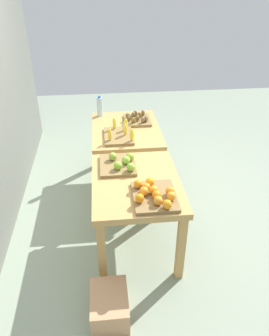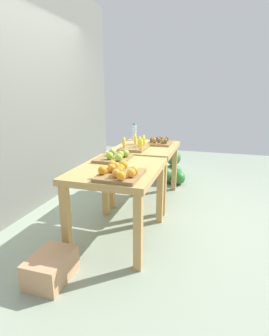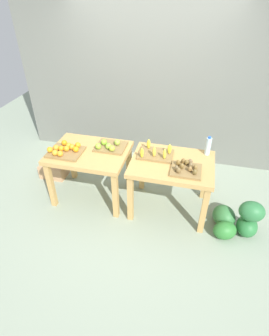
# 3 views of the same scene
# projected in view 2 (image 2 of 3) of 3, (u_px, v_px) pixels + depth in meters

# --- Properties ---
(ground_plane) EXTENTS (8.00, 8.00, 0.00)m
(ground_plane) POSITION_uv_depth(u_px,v_px,m) (134.00, 214.00, 3.32)
(ground_plane) COLOR gray
(back_wall) EXTENTS (4.40, 0.12, 3.00)m
(back_wall) POSITION_uv_depth(u_px,v_px,m) (31.00, 91.00, 3.29)
(back_wall) COLOR slate
(back_wall) RESTS_ON ground_plane
(display_table_left) EXTENTS (1.04, 0.80, 0.77)m
(display_table_left) POSITION_uv_depth(u_px,v_px,m) (118.00, 178.00, 2.63)
(display_table_left) COLOR tan
(display_table_left) RESTS_ON ground_plane
(display_table_right) EXTENTS (1.04, 0.80, 0.77)m
(display_table_right) POSITION_uv_depth(u_px,v_px,m) (146.00, 154.00, 3.66)
(display_table_right) COLOR tan
(display_table_right) RESTS_ON ground_plane
(orange_bin) EXTENTS (0.46, 0.36, 0.11)m
(orange_bin) POSITION_uv_depth(u_px,v_px,m) (120.00, 172.00, 2.29)
(orange_bin) COLOR olive
(orange_bin) RESTS_ON display_table_left
(apple_bin) EXTENTS (0.40, 0.35, 0.11)m
(apple_bin) POSITION_uv_depth(u_px,v_px,m) (115.00, 157.00, 2.86)
(apple_bin) COLOR olive
(apple_bin) RESTS_ON display_table_left
(banana_crate) EXTENTS (0.44, 0.33, 0.17)m
(banana_crate) POSITION_uv_depth(u_px,v_px,m) (135.00, 146.00, 3.43)
(banana_crate) COLOR olive
(banana_crate) RESTS_ON display_table_right
(kiwi_bin) EXTENTS (0.36, 0.32, 0.10)m
(kiwi_bin) POSITION_uv_depth(u_px,v_px,m) (159.00, 142.00, 3.74)
(kiwi_bin) COLOR olive
(kiwi_bin) RESTS_ON display_table_right
(water_bottle) EXTENTS (0.07, 0.07, 0.26)m
(water_bottle) POSITION_uv_depth(u_px,v_px,m) (134.00, 132.00, 4.06)
(water_bottle) COLOR silver
(water_bottle) RESTS_ON display_table_right
(watermelon_pile) EXTENTS (0.63, 0.60, 0.50)m
(watermelon_pile) POSITION_uv_depth(u_px,v_px,m) (172.00, 170.00, 4.53)
(watermelon_pile) COLOR #286E35
(watermelon_pile) RESTS_ON ground_plane
(cardboard_produce_box) EXTENTS (0.40, 0.30, 0.22)m
(cardboard_produce_box) POSITION_uv_depth(u_px,v_px,m) (51.00, 267.00, 2.13)
(cardboard_produce_box) COLOR tan
(cardboard_produce_box) RESTS_ON ground_plane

